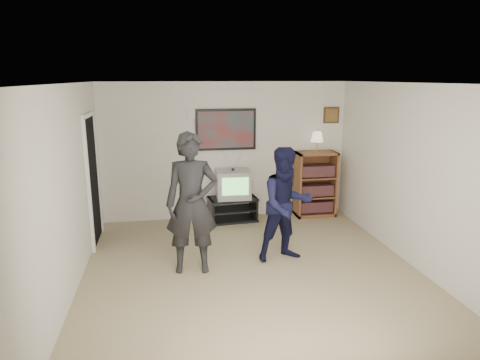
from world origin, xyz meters
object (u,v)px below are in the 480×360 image
object	(u,v)px
media_stand	(232,209)
bookshelf	(315,184)
crt_television	(233,184)
person_short	(286,205)
person_tall	(192,204)

from	to	relation	value
media_stand	bookshelf	distance (m)	1.64
crt_television	bookshelf	size ratio (longest dim) A/B	0.49
media_stand	person_short	world-z (taller)	person_short
crt_television	person_tall	size ratio (longest dim) A/B	0.32
crt_television	person_tall	bearing A→B (deg)	-111.85
person_tall	person_short	world-z (taller)	person_tall
person_tall	media_stand	bearing A→B (deg)	70.41
person_short	person_tall	bearing A→B (deg)	176.68
bookshelf	person_tall	size ratio (longest dim) A/B	0.64
bookshelf	person_short	xyz separation A→B (m)	(-1.11, -1.87, 0.21)
bookshelf	person_tall	xyz separation A→B (m)	(-2.45, -2.01, 0.34)
person_short	media_stand	bearing A→B (deg)	95.51
person_tall	person_short	xyz separation A→B (m)	(1.34, 0.14, -0.13)
media_stand	bookshelf	xyz separation A→B (m)	(1.59, 0.05, 0.39)
crt_television	person_short	xyz separation A→B (m)	(0.47, -1.82, 0.13)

